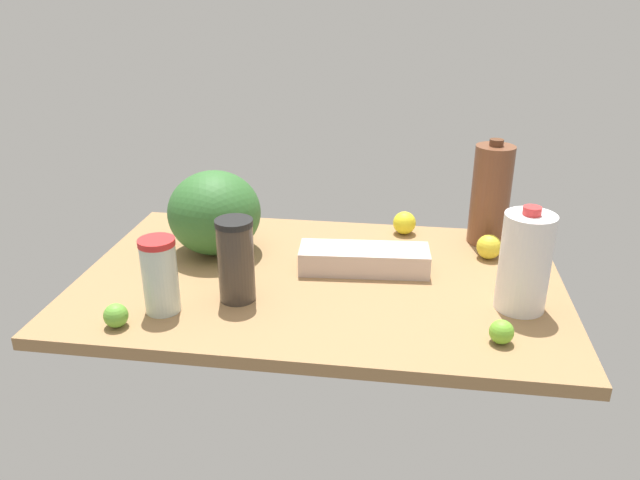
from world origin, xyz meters
TOP-DOWN VIEW (x-y plane):
  - countertop at (0.00, 0.00)cm, footprint 120.00×76.00cm
  - egg_carton at (10.61, 5.39)cm, footprint 33.65×13.35cm
  - shaker_bottle at (-17.38, -14.30)cm, footprint 8.65×8.65cm
  - watermelon at (-30.30, 11.42)cm, footprint 24.84×24.84cm
  - tumbler_cup at (-32.65, -22.06)cm, footprint 8.11×8.11cm
  - milk_jug at (47.26, -9.15)cm, footprint 11.27×11.27cm
  - chocolate_milk_jug at (43.51, 29.01)cm, footprint 10.70×10.70cm
  - lemon_loose at (-43.30, 30.37)cm, footprint 6.70×6.70cm
  - lemon_near_front at (43.03, 17.47)cm, footprint 6.59×6.59cm
  - lemon_by_jug at (20.34, 31.59)cm, footprint 6.67×6.67cm
  - lime_beside_bowl at (41.35, -24.95)cm, footprint 5.10×5.10cm
  - lime_far_back at (-40.00, -30.20)cm, footprint 5.30×5.30cm

SIDE VIEW (x-z plane):
  - countertop at x=0.00cm, z-range 0.00..3.00cm
  - lime_beside_bowl at x=41.35cm, z-range 3.00..8.10cm
  - lime_far_back at x=-40.00cm, z-range 3.00..8.30cm
  - egg_carton at x=10.61cm, z-range 3.00..9.08cm
  - lemon_near_front at x=43.03cm, z-range 3.00..9.59cm
  - lemon_by_jug at x=20.34cm, z-range 3.00..9.67cm
  - lemon_loose at x=-43.30cm, z-range 3.00..9.70cm
  - tumbler_cup at x=-32.65cm, z-range 3.04..20.54cm
  - shaker_bottle at x=-17.38cm, z-range 3.04..22.91cm
  - watermelon at x=-30.30cm, z-range 3.00..25.57cm
  - milk_jug at x=47.26cm, z-range 2.22..26.69cm
  - chocolate_milk_jug at x=43.51cm, z-range 2.22..31.86cm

